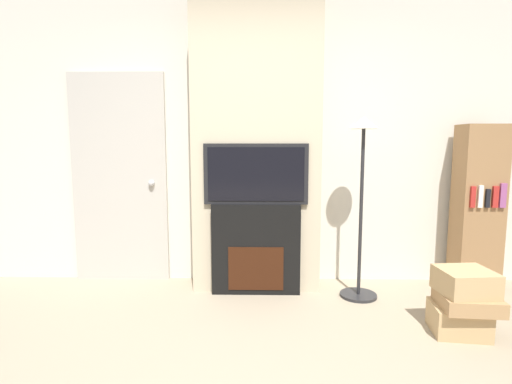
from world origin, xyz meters
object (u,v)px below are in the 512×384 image
object	(u,v)px
bookshelf	(478,208)
floor_lamp	(362,180)
television	(256,174)
box_stack	(463,302)
fireplace	(256,249)

from	to	relation	value
bookshelf	floor_lamp	bearing A→B (deg)	-167.79
television	box_stack	size ratio (longest dim) A/B	1.93
floor_lamp	box_stack	distance (m)	1.18
television	fireplace	bearing A→B (deg)	90.00
television	bookshelf	bearing A→B (deg)	4.51
fireplace	bookshelf	world-z (taller)	bookshelf
television	bookshelf	size ratio (longest dim) A/B	0.60
floor_lamp	bookshelf	world-z (taller)	floor_lamp
fireplace	floor_lamp	size ratio (longest dim) A/B	0.52
floor_lamp	bookshelf	xyz separation A→B (m)	(1.11, 0.24, -0.27)
television	floor_lamp	world-z (taller)	floor_lamp
floor_lamp	fireplace	bearing A→B (deg)	174.65
fireplace	floor_lamp	world-z (taller)	floor_lamp
fireplace	television	xyz separation A→B (m)	(0.00, -0.00, 0.67)
box_stack	bookshelf	size ratio (longest dim) A/B	0.31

